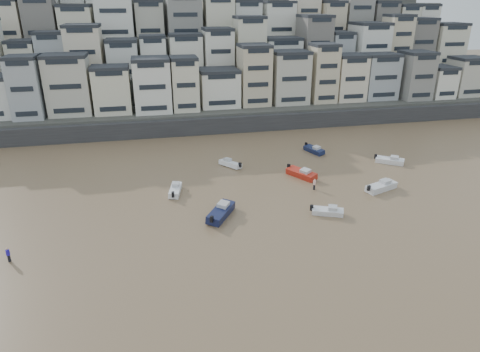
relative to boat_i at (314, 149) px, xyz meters
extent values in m
cube|color=#38383A|center=(-15.23, 17.12, 1.06)|extent=(140.00, 3.00, 3.50)
cube|color=#4C4C47|center=(-10.23, 24.12, 1.31)|extent=(140.00, 14.00, 4.00)
cube|color=#4C4C47|center=(-10.23, 36.12, 4.31)|extent=(140.00, 14.00, 10.00)
cube|color=#4C4C47|center=(-10.23, 48.12, 8.31)|extent=(140.00, 14.00, 18.00)
cube|color=#4C4C47|center=(-10.23, 60.12, 12.31)|extent=(140.00, 16.00, 26.00)
cube|color=#4C4C47|center=(-10.23, 74.12, 15.31)|extent=(140.00, 18.00, 32.00)
camera|label=1|loc=(-30.09, -71.97, 26.14)|focal=32.00mm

